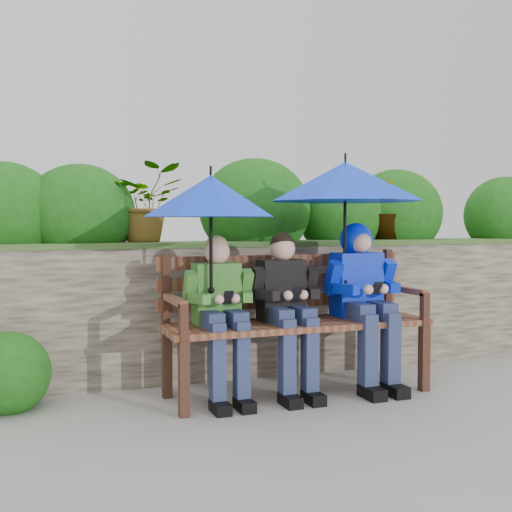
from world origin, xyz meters
name	(u,v)px	position (x,y,z in m)	size (l,w,h in m)	color
ground	(261,399)	(0.00, 0.00, 0.00)	(60.00, 60.00, 0.00)	gray
garden_backdrop	(199,288)	(0.02, 1.62, 0.59)	(8.00, 2.87, 1.74)	#50463B
park_bench	(293,312)	(0.28, 0.12, 0.55)	(1.84, 0.54, 0.97)	#3D2218
boy_left	(221,307)	(-0.27, 0.04, 0.63)	(0.45, 0.52, 1.09)	#2E7E21
boy_middle	(287,303)	(0.20, 0.04, 0.63)	(0.46, 0.54, 1.11)	black
boy_right	(363,289)	(0.79, 0.04, 0.70)	(0.51, 0.62, 1.17)	#0632B3
umbrella_left	(211,196)	(-0.34, 0.01, 1.34)	(0.86, 0.86, 0.82)	#062FEC
umbrella_right	(345,182)	(0.65, 0.05, 1.46)	(1.08, 1.08, 0.92)	#062FEC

